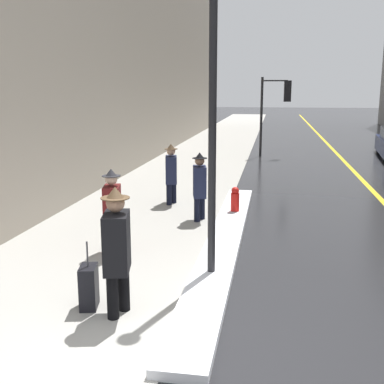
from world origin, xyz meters
The scene contains 12 objects.
ground_plane centered at (0.00, 0.00, 0.00)m, with size 160.00×160.00×0.00m, color #232326.
sidewalk_slab centered at (-2.00, 15.00, 0.01)m, with size 4.00×80.00×0.01m.
road_centre_stripe centered at (4.00, 15.00, 0.00)m, with size 0.16×80.00×0.00m.
snow_bank_curb centered at (0.19, 4.21, 0.06)m, with size 0.64×9.17×0.12m.
lamp_post centered at (0.17, 2.45, 2.85)m, with size 0.28×0.28×4.73m.
traffic_light_near centered at (1.18, 17.04, 2.50)m, with size 1.31×0.36×3.46m.
pedestrian_trailing centered at (-0.87, 1.00, 0.95)m, with size 0.41×0.58×1.73m.
pedestrian_in_glasses centered at (-1.74, 3.36, 0.85)m, with size 0.37×0.53×1.56m.
pedestrian_in_fedora centered at (-0.53, 5.80, 0.85)m, with size 0.37×0.53×1.56m.
pedestrian_with_shoulder_bag centered at (-1.50, 7.28, 0.86)m, with size 0.38×0.72×1.58m.
rolling_suitcase centered at (-1.33, 1.12, 0.30)m, with size 0.29×0.40×0.95m.
fire_hydrant centered at (0.22, 6.35, 0.35)m, with size 0.20×0.20×0.70m.
Camera 1 is at (1.07, -4.64, 2.91)m, focal length 45.00 mm.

